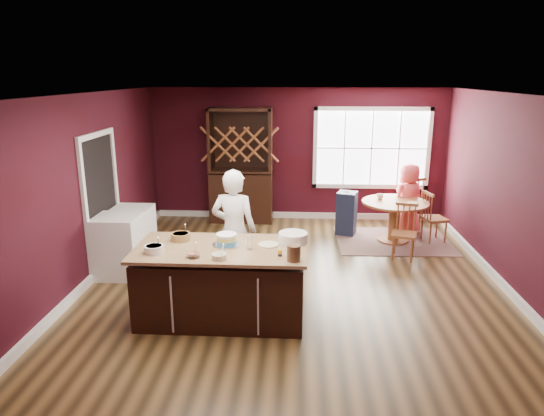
{
  "coord_description": "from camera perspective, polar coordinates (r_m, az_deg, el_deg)",
  "views": [
    {
      "loc": [
        0.06,
        -6.42,
        2.96
      ],
      "look_at": [
        -0.35,
        0.44,
        1.05
      ],
      "focal_mm": 32.0,
      "sensor_mm": 36.0,
      "label": 1
    }
  ],
  "objects": [
    {
      "name": "room_shell",
      "position": [
        6.62,
        2.76,
        1.43
      ],
      "size": [
        7.0,
        7.0,
        7.0
      ],
      "color": "brown",
      "rests_on": "ground"
    },
    {
      "name": "seated_woman",
      "position": [
        9.49,
        15.73,
        1.01
      ],
      "size": [
        0.79,
        0.71,
        1.36
      ],
      "primitive_type": "imported",
      "rotation": [
        0.0,
        0.0,
        3.67
      ],
      "color": "#F35052",
      "rests_on": "ground"
    },
    {
      "name": "hutch",
      "position": [
        9.88,
        -3.68,
        4.98
      ],
      "size": [
        1.26,
        0.53,
        2.32
      ],
      "primitive_type": "cube",
      "color": "black",
      "rests_on": "ground"
    },
    {
      "name": "bowl_blue",
      "position": [
        5.89,
        -13.7,
        -4.72
      ],
      "size": [
        0.23,
        0.23,
        0.09
      ],
      "primitive_type": "cylinder",
      "color": "silver",
      "rests_on": "kitchen_island"
    },
    {
      "name": "toy_figurine",
      "position": [
        5.62,
        0.95,
        -5.3
      ],
      "size": [
        0.05,
        0.05,
        0.08
      ],
      "primitive_type": null,
      "color": "#FFAF15",
      "rests_on": "kitchen_island"
    },
    {
      "name": "rug",
      "position": [
        9.16,
        14.0,
        -3.76
      ],
      "size": [
        2.08,
        1.63,
        0.01
      ],
      "primitive_type": "cube",
      "rotation": [
        0.0,
        0.0,
        0.03
      ],
      "color": "brown",
      "rests_on": "ground"
    },
    {
      "name": "bowl_olive",
      "position": [
        5.57,
        -6.23,
        -5.7
      ],
      "size": [
        0.17,
        0.17,
        0.06
      ],
      "primitive_type": "cylinder",
      "color": "beige",
      "rests_on": "kitchen_island"
    },
    {
      "name": "washer",
      "position": [
        7.64,
        -17.58,
        -4.29
      ],
      "size": [
        0.64,
        0.62,
        0.93
      ],
      "primitive_type": "cube",
      "color": "white",
      "rests_on": "ground"
    },
    {
      "name": "bowl_pink",
      "position": [
        5.66,
        -9.29,
        -5.47
      ],
      "size": [
        0.16,
        0.16,
        0.06
      ],
      "primitive_type": "cylinder",
      "color": "silver",
      "rests_on": "kitchen_island"
    },
    {
      "name": "chair_north",
      "position": [
        9.82,
        15.75,
        0.63
      ],
      "size": [
        0.58,
        0.57,
        1.07
      ],
      "primitive_type": null,
      "rotation": [
        0.0,
        0.0,
        3.56
      ],
      "color": "brown",
      "rests_on": "ground"
    },
    {
      "name": "high_chair",
      "position": [
        9.27,
        8.76,
        -0.51
      ],
      "size": [
        0.43,
        0.43,
        0.86
      ],
      "primitive_type": null,
      "rotation": [
        0.0,
        0.0,
        -0.3
      ],
      "color": "black",
      "rests_on": "ground"
    },
    {
      "name": "kitchen_island",
      "position": [
        6.13,
        -5.92,
        -8.85
      ],
      "size": [
        2.09,
        1.09,
        0.92
      ],
      "color": "black",
      "rests_on": "ground"
    },
    {
      "name": "chair_south",
      "position": [
        8.23,
        15.29,
        -2.72
      ],
      "size": [
        0.48,
        0.46,
        0.92
      ],
      "primitive_type": null,
      "rotation": [
        0.0,
        0.0,
        -0.29
      ],
      "color": "brown",
      "rests_on": "ground"
    },
    {
      "name": "dining_table",
      "position": [
        9.01,
        14.21,
        -0.58
      ],
      "size": [
        1.18,
        1.18,
        0.75
      ],
      "color": "olive",
      "rests_on": "ground"
    },
    {
      "name": "chair_east",
      "position": [
        9.23,
        18.61,
        -0.95
      ],
      "size": [
        0.47,
        0.48,
        0.94
      ],
      "primitive_type": null,
      "rotation": [
        0.0,
        0.0,
        1.84
      ],
      "color": "brown",
      "rests_on": "ground"
    },
    {
      "name": "drinking_glass",
      "position": [
        5.83,
        -2.67,
        -4.08
      ],
      "size": [
        0.08,
        0.08,
        0.17
      ],
      "primitive_type": "cylinder",
      "color": "silver",
      "rests_on": "kitchen_island"
    },
    {
      "name": "layer_cake",
      "position": [
        5.99,
        -5.36,
        -3.7
      ],
      "size": [
        0.35,
        0.35,
        0.14
      ],
      "primitive_type": null,
      "color": "white",
      "rests_on": "kitchen_island"
    },
    {
      "name": "dryer",
      "position": [
        8.21,
        -16.01,
        -2.93
      ],
      "size": [
        0.61,
        0.59,
        0.89
      ],
      "primitive_type": "cube",
      "color": "white",
      "rests_on": "ground"
    },
    {
      "name": "window",
      "position": [
        10.1,
        11.63,
        6.9
      ],
      "size": [
        2.36,
        0.1,
        1.66
      ],
      "primitive_type": null,
      "color": "white",
      "rests_on": "room_shell"
    },
    {
      "name": "white_tub",
      "position": [
        6.07,
        2.48,
        -3.49
      ],
      "size": [
        0.36,
        0.36,
        0.12
      ],
      "primitive_type": "cylinder",
      "color": "silver",
      "rests_on": "kitchen_island"
    },
    {
      "name": "dinner_plate",
      "position": [
        5.98,
        -0.41,
        -4.33
      ],
      "size": [
        0.25,
        0.25,
        0.02
      ],
      "primitive_type": "cylinder",
      "color": "#FFF0BA",
      "rests_on": "kitchen_island"
    },
    {
      "name": "doorway",
      "position": [
        7.88,
        -19.34,
        0.43
      ],
      "size": [
        0.08,
        1.26,
        2.13
      ],
      "primitive_type": null,
      "color": "white",
      "rests_on": "room_shell"
    },
    {
      "name": "bowl_yellow",
      "position": [
        6.25,
        -10.68,
        -3.34
      ],
      "size": [
        0.24,
        0.24,
        0.09
      ],
      "primitive_type": "cylinder",
      "color": "#906442",
      "rests_on": "kitchen_island"
    },
    {
      "name": "toddler",
      "position": [
        9.16,
        9.32,
        1.75
      ],
      "size": [
        0.18,
        0.14,
        0.26
      ],
      "primitive_type": null,
      "color": "#8CA5BF",
      "rests_on": "high_chair"
    },
    {
      "name": "baker",
      "position": [
        6.69,
        -4.49,
        -2.73
      ],
      "size": [
        0.69,
        0.51,
        1.73
      ],
      "primitive_type": "imported",
      "rotation": [
        0.0,
        0.0,
        2.99
      ],
      "color": "white",
      "rests_on": "ground"
    },
    {
      "name": "table_cup",
      "position": [
        9.07,
        12.58,
        1.35
      ],
      "size": [
        0.14,
        0.14,
        0.09
      ],
      "primitive_type": "imported",
      "rotation": [
        0.0,
        0.0,
        0.24
      ],
      "color": "white",
      "rests_on": "dining_table"
    },
    {
      "name": "stoneware_crock",
      "position": [
        5.47,
        2.57,
        -5.31
      ],
      "size": [
        0.16,
        0.16,
        0.19
      ],
      "primitive_type": "cylinder",
      "color": "#46301B",
      "rests_on": "kitchen_island"
    },
    {
      "name": "table_plate",
      "position": [
        8.93,
        16.2,
        0.62
      ],
      "size": [
        0.18,
        0.18,
        0.01
      ],
      "primitive_type": "cylinder",
      "color": "beige",
      "rests_on": "dining_table"
    }
  ]
}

